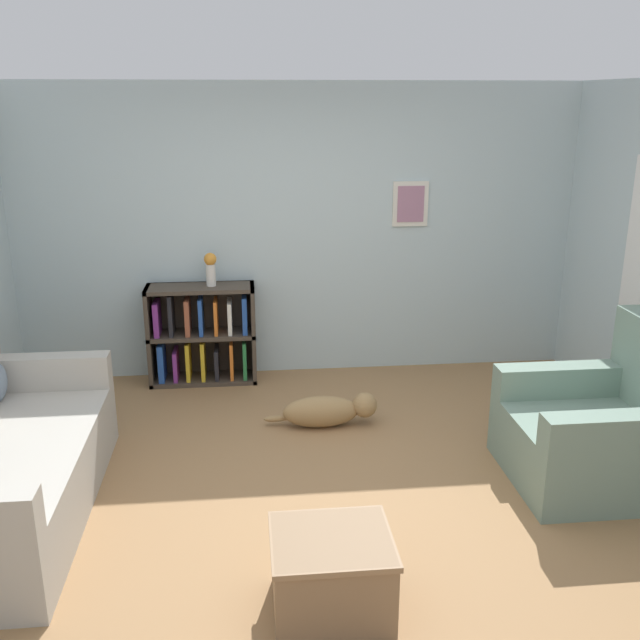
% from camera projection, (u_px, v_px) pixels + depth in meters
% --- Properties ---
extents(ground_plane, '(14.00, 14.00, 0.00)m').
position_uv_depth(ground_plane, '(326.00, 491.00, 4.65)').
color(ground_plane, '#997047').
extents(wall_back, '(5.60, 0.13, 2.60)m').
position_uv_depth(wall_back, '(299.00, 232.00, 6.40)').
color(wall_back, silver).
rests_on(wall_back, ground_plane).
extents(bookshelf, '(0.95, 0.33, 0.89)m').
position_uv_depth(bookshelf, '(201.00, 335.00, 6.36)').
color(bookshelf, '#42382D').
rests_on(bookshelf, ground_plane).
extents(recliner_chair, '(1.05, 1.00, 1.06)m').
position_uv_depth(recliner_chair, '(603.00, 430.00, 4.72)').
color(recliner_chair, gray).
rests_on(recliner_chair, ground_plane).
extents(coffee_table, '(0.60, 0.53, 0.42)m').
position_uv_depth(coffee_table, '(331.00, 572.00, 3.51)').
color(coffee_table, '#846647').
rests_on(coffee_table, ground_plane).
extents(dog, '(0.89, 0.22, 0.26)m').
position_uv_depth(dog, '(328.00, 410.00, 5.54)').
color(dog, '#9E7A4C').
rests_on(dog, ground_plane).
extents(vase, '(0.11, 0.11, 0.29)m').
position_uv_depth(vase, '(211.00, 267.00, 6.17)').
color(vase, silver).
rests_on(vase, bookshelf).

